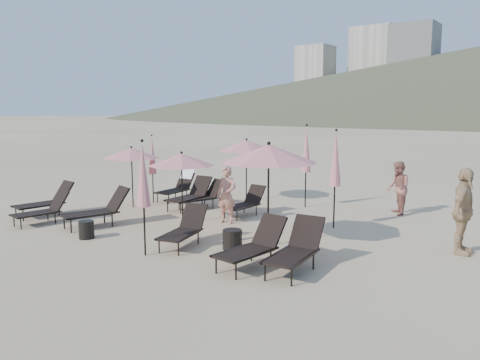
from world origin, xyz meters
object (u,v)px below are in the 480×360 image
Objects in this scene: lounger_0 at (46,200)px; beachgoer_c at (463,211)px; lounger_7 at (190,194)px; lounger_9 at (246,202)px; lounger_3 at (184,228)px; umbrella_open_0 at (131,153)px; lounger_5 at (296,248)px; umbrella_closed_2 at (152,156)px; umbrella_open_3 at (246,146)px; beachgoer_b at (398,188)px; umbrella_open_1 at (182,160)px; lounger_6 at (178,186)px; lounger_4 at (253,245)px; umbrella_closed_3 at (306,150)px; lounger_2 at (98,209)px; lounger_8 at (203,195)px; umbrella_open_2 at (269,154)px; umbrella_closed_1 at (335,159)px; side_table_0 at (86,230)px; lounger_1 at (43,209)px; beachgoer_a at (227,195)px; umbrella_closed_0 at (143,175)px; side_table_1 at (232,239)px.

beachgoer_c is (10.86, 3.34, 0.50)m from lounger_0.
lounger_9 is (2.05, 0.22, -0.06)m from lounger_7.
umbrella_open_0 reaches higher than lounger_3.
lounger_5 is 0.75× the size of umbrella_closed_2.
umbrella_open_0 reaches higher than lounger_7.
umbrella_open_3 is 5.21m from beachgoer_b.
beachgoer_b is at bearing 46.28° from umbrella_open_1.
lounger_5 is at bearing -35.72° from lounger_6.
lounger_0 is at bearing -175.52° from lounger_4.
lounger_4 is 0.97× the size of lounger_5.
lounger_6 is 4.79m from umbrella_closed_3.
umbrella_open_0 is 1.24× the size of beachgoer_b.
umbrella_closed_3 is (0.83, 2.17, 1.49)m from lounger_9.
lounger_2 is 4.25m from lounger_9.
umbrella_open_2 is (4.09, -2.33, 1.73)m from lounger_8.
umbrella_closed_1 is (4.20, -1.75, -0.09)m from umbrella_open_3.
beachgoer_b reaches higher than lounger_3.
side_table_0 is at bearing -68.43° from beachgoer_b.
umbrella_open_0 reaches higher than lounger_1.
umbrella_closed_1 is 3.00m from beachgoer_b.
lounger_4 is 2.29m from umbrella_open_2.
beachgoer_c reaches higher than beachgoer_a.
umbrella_closed_1 is 3.43m from beachgoer_c.
lounger_4 is 6.42m from umbrella_closed_3.
lounger_6 is 0.70× the size of umbrella_open_2.
umbrella_closed_3 reaches higher than umbrella_closed_1.
beachgoer_b is (-0.15, 6.33, 0.36)m from lounger_5.
umbrella_closed_0 is 5.21m from umbrella_closed_1.
lounger_5 is at bearing -14.85° from lounger_3.
umbrella_closed_1 is (6.30, -0.48, 1.36)m from lounger_6.
lounger_3 is 5.64m from umbrella_closed_2.
lounger_4 is at bearing -70.48° from umbrella_closed_3.
umbrella_open_3 is at bearing 157.41° from umbrella_closed_1.
lounger_4 is 4.18m from umbrella_closed_1.
umbrella_open_2 reaches higher than side_table_1.
umbrella_open_2 is (6.01, -1.07, 0.37)m from umbrella_open_0.
umbrella_open_3 reaches higher than lounger_7.
beachgoer_a is (-2.77, 2.63, 0.35)m from lounger_4.
umbrella_closed_0 is at bearing -47.12° from lounger_8.
lounger_4 is 7.80m from lounger_6.
umbrella_closed_1 reaches higher than lounger_9.
lounger_9 is at bearing 97.75° from umbrella_closed_0.
umbrella_open_2 reaches higher than lounger_4.
umbrella_closed_1 is 1.63× the size of beachgoer_b.
beachgoer_a is at bearing -80.42° from lounger_9.
umbrella_closed_2 is at bearing -99.55° from beachgoer_b.
umbrella_closed_2 is at bearing -135.65° from umbrella_open_3.
umbrella_closed_3 reaches higher than lounger_2.
beachgoer_b is (7.10, 2.21, 0.32)m from lounger_6.
lounger_6 is at bearing -105.94° from beachgoer_b.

